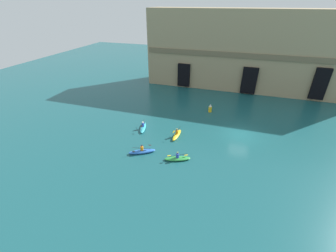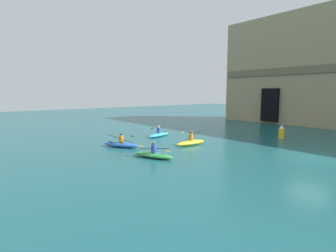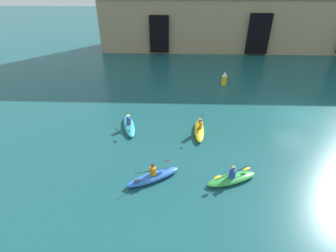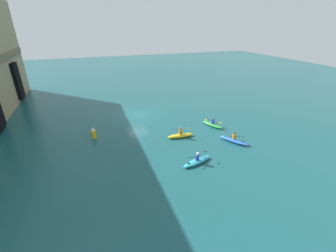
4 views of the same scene
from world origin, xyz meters
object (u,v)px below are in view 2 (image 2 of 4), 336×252
object	(u,v)px
kayak_green	(154,155)
marker_buoy	(282,132)
kayak_yellow	(191,142)
kayak_cyan	(159,134)
kayak_blue	(121,144)

from	to	relation	value
kayak_green	marker_buoy	distance (m)	13.54
kayak_yellow	kayak_cyan	size ratio (longest dim) A/B	0.94
kayak_green	kayak_yellow	distance (m)	4.92
kayak_green	kayak_yellow	size ratio (longest dim) A/B	1.04
kayak_green	kayak_yellow	xyz separation A→B (m)	(-1.43, 4.71, 0.05)
kayak_yellow	marker_buoy	distance (m)	9.23
kayak_yellow	kayak_blue	bearing A→B (deg)	-28.29
kayak_yellow	kayak_cyan	bearing A→B (deg)	-93.40
kayak_yellow	kayak_blue	distance (m)	5.50
marker_buoy	kayak_blue	bearing A→B (deg)	-113.27
kayak_cyan	kayak_blue	bearing A→B (deg)	6.42
kayak_yellow	marker_buoy	world-z (taller)	marker_buoy
kayak_blue	marker_buoy	bearing A→B (deg)	-142.90
marker_buoy	kayak_yellow	bearing A→B (deg)	-108.79
kayak_green	marker_buoy	size ratio (longest dim) A/B	2.31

